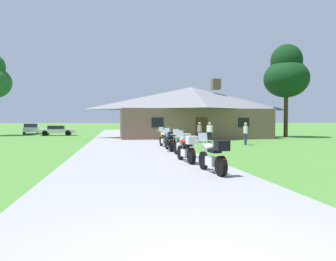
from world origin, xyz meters
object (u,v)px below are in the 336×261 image
motorcycle_blue_fourth_in_row (170,141)px  parked_white_suv_far_left (31,128)px  bystander_gray_shirt_near_lodge (200,131)px  motorcycle_silver_nearest_to_camera (214,156)px  parked_white_sedan_far_left (57,130)px  bystander_white_shirt_by_tree (246,132)px  motorcycle_yellow_farthest_in_row (164,138)px  motorcycle_green_third_in_row (182,145)px  tree_right_of_lodge (286,74)px  bystander_white_shirt_beside_signpost (210,131)px  motorcycle_red_second_in_row (187,149)px

motorcycle_blue_fourth_in_row → parked_white_suv_far_left: (-14.43, 27.46, 0.17)m
bystander_gray_shirt_near_lodge → parked_white_suv_far_left: bearing=-151.5°
motorcycle_silver_nearest_to_camera → parked_white_sedan_far_left: motorcycle_silver_nearest_to_camera is taller
bystander_white_shirt_by_tree → parked_white_suv_far_left: size_ratio=0.34×
motorcycle_yellow_farthest_in_row → bystander_white_shirt_by_tree: bearing=7.7°
motorcycle_green_third_in_row → tree_right_of_lodge: size_ratio=0.21×
bystander_white_shirt_by_tree → bystander_gray_shirt_near_lodge: bearing=46.3°
motorcycle_green_third_in_row → bystander_white_shirt_by_tree: (6.24, 6.96, 0.32)m
motorcycle_blue_fourth_in_row → motorcycle_yellow_farthest_in_row: size_ratio=1.00×
motorcycle_green_third_in_row → bystander_gray_shirt_near_lodge: size_ratio=1.25×
motorcycle_yellow_farthest_in_row → motorcycle_blue_fourth_in_row: bearing=-97.4°
bystander_white_shirt_beside_signpost → parked_white_suv_far_left: bystander_white_shirt_beside_signpost is taller
motorcycle_red_second_in_row → bystander_gray_shirt_near_lodge: (3.98, 12.64, 0.31)m
motorcycle_yellow_farthest_in_row → motorcycle_red_second_in_row: bearing=-97.3°
bystander_white_shirt_by_tree → parked_white_suv_far_left: bystander_white_shirt_by_tree is taller
motorcycle_red_second_in_row → parked_white_suv_far_left: 35.46m
motorcycle_silver_nearest_to_camera → motorcycle_yellow_farthest_in_row: 10.56m
parked_white_suv_far_left → motorcycle_green_third_in_row: bearing=-76.8°
motorcycle_yellow_farthest_in_row → parked_white_sedan_far_left: bearing=112.3°
bystander_white_shirt_beside_signpost → motorcycle_green_third_in_row: bearing=-67.5°
motorcycle_green_third_in_row → parked_white_sedan_far_left: 26.89m
motorcycle_red_second_in_row → tree_right_of_lodge: (15.41, 19.04, 6.29)m
motorcycle_blue_fourth_in_row → bystander_gray_shirt_near_lodge: bystander_gray_shirt_near_lodge is taller
bystander_gray_shirt_near_lodge → motorcycle_red_second_in_row: bearing=-31.6°
motorcycle_silver_nearest_to_camera → parked_white_suv_far_left: bearing=106.0°
tree_right_of_lodge → parked_white_suv_far_left: bearing=155.7°
bystander_white_shirt_by_tree → motorcycle_red_second_in_row: bearing=154.5°
bystander_gray_shirt_near_lodge → motorcycle_yellow_farthest_in_row: bearing=-51.3°
motorcycle_green_third_in_row → parked_white_suv_far_left: (-14.55, 30.25, 0.17)m
motorcycle_green_third_in_row → motorcycle_yellow_farthest_in_row: size_ratio=1.00×
tree_right_of_lodge → bystander_white_shirt_by_tree: bearing=-132.0°
motorcycle_yellow_farthest_in_row → parked_white_suv_far_left: size_ratio=0.43×
parked_white_suv_far_left → bystander_white_shirt_beside_signpost: bearing=-59.5°
motorcycle_red_second_in_row → bystander_white_shirt_beside_signpost: 13.03m
parked_white_sedan_far_left → parked_white_suv_far_left: bearing=35.8°
motorcycle_yellow_farthest_in_row → bystander_white_shirt_beside_signpost: bystander_white_shirt_beside_signpost is taller
motorcycle_silver_nearest_to_camera → bystander_white_shirt_beside_signpost: bearing=67.1°
motorcycle_silver_nearest_to_camera → motorcycle_yellow_farthest_in_row: bearing=83.6°
bystander_gray_shirt_near_lodge → parked_white_suv_far_left: 26.94m
motorcycle_yellow_farthest_in_row → bystander_white_shirt_beside_signpost: bearing=39.5°
bystander_white_shirt_beside_signpost → motorcycle_blue_fourth_in_row: bearing=-76.0°
bystander_gray_shirt_near_lodge → bystander_white_shirt_by_tree: same height
bystander_white_shirt_beside_signpost → bystander_white_shirt_by_tree: (1.84, -2.97, 0.00)m
motorcycle_green_third_in_row → parked_white_sedan_far_left: motorcycle_green_third_in_row is taller
motorcycle_blue_fourth_in_row → parked_white_suv_far_left: parked_white_suv_far_left is taller
bystander_gray_shirt_near_lodge → parked_white_sedan_far_left: size_ratio=0.39×
parked_white_sedan_far_left → bystander_white_shirt_beside_signpost: bearing=-138.8°
motorcycle_yellow_farthest_in_row → tree_right_of_lodge: (15.15, 11.31, 6.29)m
motorcycle_yellow_farthest_in_row → bystander_gray_shirt_near_lodge: 6.17m
motorcycle_silver_nearest_to_camera → tree_right_of_lodge: size_ratio=0.21×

